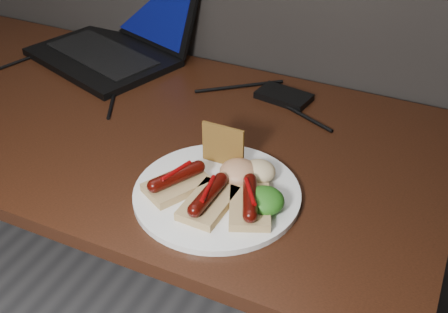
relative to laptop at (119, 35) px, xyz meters
name	(u,v)px	position (x,y,z in m)	size (l,w,h in m)	color
desk	(130,153)	(0.20, -0.28, -0.14)	(1.40, 0.70, 0.75)	#38190E
laptop	(119,35)	(0.00, 0.00, 0.00)	(0.45, 0.44, 0.25)	black
hard_drive	(284,96)	(0.49, -0.05, -0.05)	(0.12, 0.07, 0.02)	black
desk_cables	(151,90)	(0.19, -0.15, -0.05)	(0.89, 0.35, 0.01)	black
plate	(217,194)	(0.50, -0.44, -0.05)	(0.31, 0.31, 0.01)	white
bread_sausage_left	(177,181)	(0.43, -0.46, -0.02)	(0.12, 0.13, 0.04)	tan
bread_sausage_center	(208,199)	(0.51, -0.48, -0.02)	(0.07, 0.12, 0.04)	tan
bread_sausage_right	(250,202)	(0.58, -0.46, -0.02)	(0.11, 0.13, 0.04)	tan
crispbread	(223,145)	(0.47, -0.35, 0.00)	(0.09, 0.01, 0.09)	#A3742C
salad_greens	(264,201)	(0.60, -0.45, -0.02)	(0.07, 0.07, 0.04)	#185511
salsa_mound	(239,172)	(0.52, -0.39, -0.02)	(0.07, 0.07, 0.04)	#9E2B0F
coleslaw_mound	(258,171)	(0.56, -0.37, -0.02)	(0.06, 0.06, 0.04)	white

